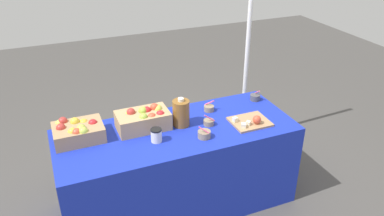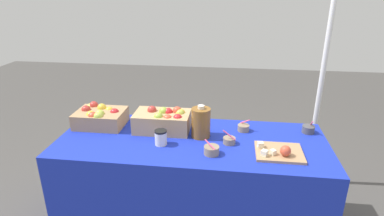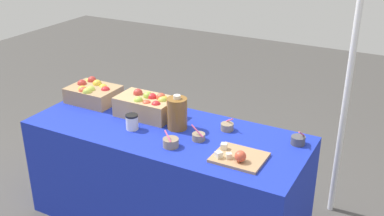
% 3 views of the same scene
% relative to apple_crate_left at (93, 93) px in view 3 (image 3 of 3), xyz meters
% --- Properties ---
extents(table, '(1.90, 0.76, 0.74)m').
position_rel_apple_crate_left_xyz_m(table, '(0.73, -0.15, -0.44)').
color(table, '#192DB7').
rests_on(table, ground_plane).
extents(apple_crate_left, '(0.37, 0.28, 0.15)m').
position_rel_apple_crate_left_xyz_m(apple_crate_left, '(0.00, 0.00, 0.00)').
color(apple_crate_left, tan).
rests_on(apple_crate_left, table).
extents(apple_crate_middle, '(0.41, 0.24, 0.18)m').
position_rel_apple_crate_left_xyz_m(apple_crate_middle, '(0.51, -0.03, 0.01)').
color(apple_crate_middle, tan).
rests_on(apple_crate_middle, table).
extents(cutting_board_front, '(0.30, 0.26, 0.09)m').
position_rel_apple_crate_left_xyz_m(cutting_board_front, '(1.32, -0.29, -0.05)').
color(cutting_board_front, tan).
rests_on(cutting_board_front, table).
extents(sample_bowl_near, '(0.09, 0.08, 0.11)m').
position_rel_apple_crate_left_xyz_m(sample_bowl_near, '(1.00, -0.18, -0.05)').
color(sample_bowl_near, gray).
rests_on(sample_bowl_near, table).
extents(sample_bowl_mid, '(0.09, 0.09, 0.10)m').
position_rel_apple_crate_left_xyz_m(sample_bowl_mid, '(1.10, 0.04, -0.05)').
color(sample_bowl_mid, gray).
rests_on(sample_bowl_mid, table).
extents(sample_bowl_far, '(0.09, 0.09, 0.11)m').
position_rel_apple_crate_left_xyz_m(sample_bowl_far, '(1.57, 0.07, -0.04)').
color(sample_bowl_far, '#4C4C51').
rests_on(sample_bowl_far, table).
extents(sample_bowl_extra, '(0.10, 0.10, 0.10)m').
position_rel_apple_crate_left_xyz_m(sample_bowl_extra, '(0.89, -0.34, -0.04)').
color(sample_bowl_extra, gray).
rests_on(sample_bowl_extra, table).
extents(cider_jug, '(0.14, 0.14, 0.24)m').
position_rel_apple_crate_left_xyz_m(cider_jug, '(0.79, -0.10, 0.04)').
color(cider_jug, brown).
rests_on(cider_jug, table).
extents(coffee_cup, '(0.08, 0.08, 0.11)m').
position_rel_apple_crate_left_xyz_m(coffee_cup, '(0.53, -0.25, -0.02)').
color(coffee_cup, silver).
rests_on(coffee_cup, table).
extents(tent_pole, '(0.04, 0.04, 2.18)m').
position_rel_apple_crate_left_xyz_m(tent_pole, '(1.75, 0.55, 0.28)').
color(tent_pole, white).
rests_on(tent_pole, ground_plane).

